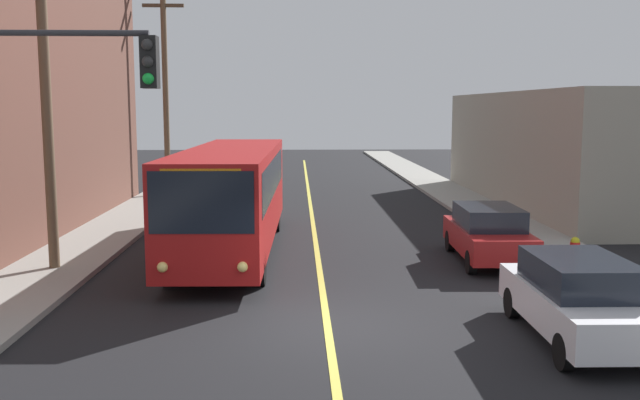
{
  "coord_description": "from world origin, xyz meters",
  "views": [
    {
      "loc": [
        -0.61,
        -13.67,
        4.43
      ],
      "look_at": [
        0.0,
        4.54,
        2.0
      ],
      "focal_mm": 38.99,
      "sensor_mm": 36.0,
      "label": 1
    }
  ],
  "objects": [
    {
      "name": "parked_car_white",
      "position": [
        4.74,
        -1.01,
        0.84
      ],
      "size": [
        1.87,
        4.42,
        1.62
      ],
      "color": "silver",
      "rests_on": "ground"
    },
    {
      "name": "fire_hydrant",
      "position": [
        6.85,
        4.39,
        0.58
      ],
      "size": [
        0.44,
        0.26,
        0.84
      ],
      "color": "red",
      "rests_on": "sidewalk_right"
    },
    {
      "name": "lane_stripe_center",
      "position": [
        0.0,
        15.0,
        0.01
      ],
      "size": [
        0.16,
        60.0,
        0.01
      ],
      "primitive_type": "cube",
      "color": "#D8CC4C",
      "rests_on": "ground"
    },
    {
      "name": "sidewalk_right",
      "position": [
        7.25,
        10.0,
        0.07
      ],
      "size": [
        2.5,
        90.0,
        0.15
      ],
      "primitive_type": "cube",
      "color": "gray",
      "rests_on": "ground"
    },
    {
      "name": "building_right_warehouse",
      "position": [
        14.49,
        17.61,
        2.55
      ],
      "size": [
        12.0,
        18.73,
        5.11
      ],
      "color": "gray",
      "rests_on": "ground"
    },
    {
      "name": "traffic_signal_left_corner",
      "position": [
        -5.41,
        0.08,
        4.3
      ],
      "size": [
        3.75,
        0.48,
        6.0
      ],
      "color": "#2D2D33",
      "rests_on": "sidewalk_left"
    },
    {
      "name": "ground_plane",
      "position": [
        0.0,
        0.0,
        0.0
      ],
      "size": [
        120.0,
        120.0,
        0.0
      ],
      "primitive_type": "plane",
      "color": "black"
    },
    {
      "name": "city_bus",
      "position": [
        -2.59,
        7.56,
        1.82
      ],
      "size": [
        2.82,
        12.2,
        3.2
      ],
      "color": "maroon",
      "rests_on": "ground"
    },
    {
      "name": "parked_car_red",
      "position": [
        4.9,
        5.87,
        0.84
      ],
      "size": [
        1.94,
        4.46,
        1.62
      ],
      "color": "maroon",
      "rests_on": "ground"
    },
    {
      "name": "utility_pole_mid",
      "position": [
        -7.06,
        21.1,
        6.01
      ],
      "size": [
        2.4,
        0.28,
        10.68
      ],
      "color": "brown",
      "rests_on": "sidewalk_left"
    },
    {
      "name": "sidewalk_left",
      "position": [
        -7.25,
        10.0,
        0.07
      ],
      "size": [
        2.5,
        90.0,
        0.15
      ],
      "primitive_type": "cube",
      "color": "gray",
      "rests_on": "ground"
    },
    {
      "name": "utility_pole_near",
      "position": [
        -7.17,
        4.91,
        6.31
      ],
      "size": [
        2.4,
        0.28,
        11.27
      ],
      "color": "brown",
      "rests_on": "sidewalk_left"
    }
  ]
}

